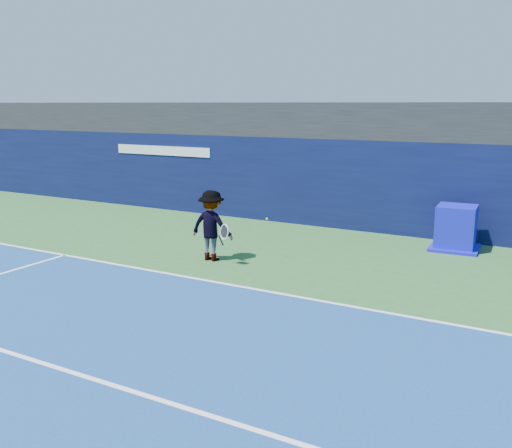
{
  "coord_description": "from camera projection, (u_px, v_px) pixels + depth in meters",
  "views": [
    {
      "loc": [
        7.2,
        -7.83,
        4.16
      ],
      "look_at": [
        -0.09,
        5.2,
        1.0
      ],
      "focal_mm": 40.0,
      "sensor_mm": 36.0,
      "label": 1
    }
  ],
  "objects": [
    {
      "name": "tennis_ball",
      "position": [
        267.0,
        219.0,
        15.33
      ],
      "size": [
        0.06,
        0.06,
        0.06
      ],
      "color": "#CBEF1A",
      "rests_on": "ground"
    },
    {
      "name": "stadium_band",
      "position": [
        346.0,
        120.0,
        20.05
      ],
      "size": [
        36.0,
        3.0,
        1.2
      ],
      "primitive_type": "cube",
      "color": "black",
      "rests_on": "back_wall_assembly"
    },
    {
      "name": "baseline",
      "position": [
        214.0,
        282.0,
        13.54
      ],
      "size": [
        24.0,
        0.1,
        0.01
      ],
      "primitive_type": "cube",
      "color": "white",
      "rests_on": "ground"
    },
    {
      "name": "tennis_player",
      "position": [
        212.0,
        226.0,
        15.3
      ],
      "size": [
        1.39,
        0.77,
        1.9
      ],
      "color": "white",
      "rests_on": "ground"
    },
    {
      "name": "back_wall_assembly",
      "position": [
        333.0,
        182.0,
        19.64
      ],
      "size": [
        36.0,
        1.03,
        3.0
      ],
      "color": "#090F36",
      "rests_on": "ground"
    },
    {
      "name": "ground",
      "position": [
        129.0,
        324.0,
        10.98
      ],
      "size": [
        80.0,
        80.0,
        0.0
      ],
      "primitive_type": "plane",
      "color": "#2A5D2A",
      "rests_on": "ground"
    },
    {
      "name": "service_line",
      "position": [
        45.0,
        364.0,
        9.27
      ],
      "size": [
        24.0,
        0.1,
        0.01
      ],
      "primitive_type": "cube",
      "color": "white",
      "rests_on": "ground"
    },
    {
      "name": "equipment_cart",
      "position": [
        456.0,
        229.0,
        16.5
      ],
      "size": [
        1.42,
        1.42,
        1.29
      ],
      "color": "#0C0FB4",
      "rests_on": "ground"
    }
  ]
}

